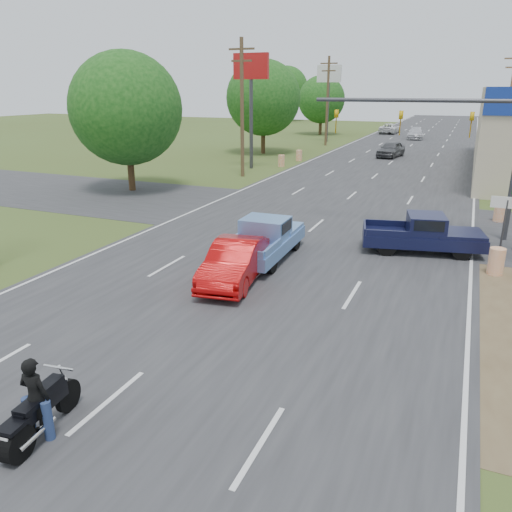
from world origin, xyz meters
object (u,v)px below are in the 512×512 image
at_px(rider, 36,401).
at_px(navy_pickup, 426,233).
at_px(blue_pickup, 266,238).
at_px(distant_car_grey, 391,149).
at_px(distant_car_white, 390,129).
at_px(distant_car_silver, 415,133).
at_px(red_convertible, 235,262).
at_px(motorcycle, 36,417).

height_order(rider, navy_pickup, rider).
height_order(blue_pickup, distant_car_grey, blue_pickup).
bearing_deg(distant_car_white, distant_car_silver, 124.46).
bearing_deg(red_convertible, blue_pickup, 81.46).
distance_m(rider, navy_pickup, 16.23).
height_order(distant_car_grey, distant_car_silver, distant_car_grey).
relative_size(navy_pickup, distant_car_white, 0.97).
bearing_deg(navy_pickup, motorcycle, -32.96).
bearing_deg(blue_pickup, motorcycle, -91.27).
xyz_separation_m(red_convertible, navy_pickup, (5.84, 6.14, 0.08)).
xyz_separation_m(blue_pickup, distant_car_silver, (0.00, 54.00, -0.10)).
distance_m(navy_pickup, distant_car_silver, 51.09).
height_order(blue_pickup, navy_pickup, blue_pickup).
relative_size(red_convertible, blue_pickup, 0.88).
relative_size(rider, distant_car_white, 0.31).
distance_m(rider, distant_car_grey, 45.51).
height_order(motorcycle, distant_car_grey, distant_car_grey).
xyz_separation_m(distant_car_grey, distant_car_white, (-4.35, 27.59, -0.03)).
height_order(red_convertible, distant_car_silver, distant_car_silver).
height_order(blue_pickup, distant_car_white, blue_pickup).
bearing_deg(distant_car_grey, navy_pickup, -69.16).
bearing_deg(motorcycle, distant_car_silver, 83.12).
bearing_deg(distant_car_grey, blue_pickup, -80.07).
bearing_deg(distant_car_silver, red_convertible, -94.57).
distance_m(distant_car_silver, distant_car_white, 8.47).
height_order(motorcycle, blue_pickup, blue_pickup).
height_order(navy_pickup, distant_car_grey, navy_pickup).
distance_m(rider, blue_pickup, 11.91).
relative_size(distant_car_grey, distant_car_white, 0.85).
relative_size(motorcycle, distant_car_grey, 0.51).
bearing_deg(motorcycle, distant_car_grey, 83.33).
bearing_deg(rider, distant_car_grey, -96.68).
bearing_deg(distant_car_silver, rider, -94.54).
distance_m(red_convertible, distant_car_silver, 56.90).
height_order(motorcycle, distant_car_silver, distant_car_silver).
bearing_deg(distant_car_grey, motorcycle, -80.07).
distance_m(red_convertible, blue_pickup, 2.90).
bearing_deg(rider, navy_pickup, -117.85).
height_order(motorcycle, rider, rider).
xyz_separation_m(red_convertible, motorcycle, (0.05, -9.07, -0.22)).
bearing_deg(distant_car_grey, distant_car_silver, 99.24).
relative_size(blue_pickup, navy_pickup, 0.98).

